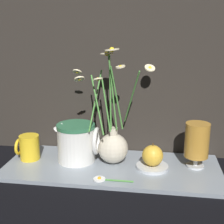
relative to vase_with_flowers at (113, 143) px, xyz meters
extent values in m
plane|color=black|center=(0.00, -0.03, -0.08)|extent=(6.00, 6.00, 0.00)
cube|color=gray|center=(0.00, -0.03, -0.07)|extent=(0.69, 0.28, 0.01)
sphere|color=beige|center=(0.00, 0.00, -0.02)|extent=(0.10, 0.10, 0.10)
cylinder|color=beige|center=(0.00, 0.00, 0.03)|extent=(0.03, 0.03, 0.03)
cylinder|color=#4C8E3D|center=(0.01, -0.02, 0.15)|extent=(0.04, 0.03, 0.20)
cylinder|color=beige|center=(0.03, -0.03, 0.25)|extent=(0.04, 0.04, 0.01)
sphere|color=yellow|center=(0.03, -0.03, 0.25)|extent=(0.01, 0.01, 0.01)
cylinder|color=#4C8E3D|center=(-0.05, -0.03, 0.13)|extent=(0.06, 0.10, 0.17)
cylinder|color=beige|center=(-0.09, -0.05, 0.22)|extent=(0.04, 0.04, 0.02)
sphere|color=yellow|center=(-0.09, -0.05, 0.22)|extent=(0.01, 0.01, 0.01)
cylinder|color=#4C8E3D|center=(-0.01, 0.00, 0.17)|extent=(0.01, 0.03, 0.24)
cylinder|color=beige|center=(-0.02, -0.01, 0.29)|extent=(0.05, 0.05, 0.01)
sphere|color=yellow|center=(-0.02, -0.01, 0.29)|extent=(0.01, 0.01, 0.01)
cylinder|color=#4C8E3D|center=(-0.06, 0.01, 0.14)|extent=(0.02, 0.12, 0.18)
cylinder|color=beige|center=(-0.12, 0.02, 0.23)|extent=(0.03, 0.03, 0.02)
sphere|color=yellow|center=(-0.12, 0.02, 0.23)|extent=(0.01, 0.01, 0.01)
cylinder|color=#4C8E3D|center=(-0.02, -0.02, 0.13)|extent=(0.04, 0.05, 0.16)
cylinder|color=beige|center=(-0.04, -0.03, 0.21)|extent=(0.04, 0.04, 0.01)
sphere|color=yellow|center=(-0.04, -0.03, 0.21)|extent=(0.01, 0.01, 0.01)
cylinder|color=#4C8E3D|center=(0.00, -0.01, 0.18)|extent=(0.03, 0.01, 0.25)
cylinder|color=beige|center=(0.00, -0.03, 0.30)|extent=(0.05, 0.05, 0.01)
sphere|color=yellow|center=(0.00, -0.03, 0.30)|extent=(0.02, 0.02, 0.02)
cylinder|color=#4C8E3D|center=(0.05, 0.03, 0.14)|extent=(0.06, 0.11, 0.19)
cylinder|color=beige|center=(0.11, 0.05, 0.24)|extent=(0.04, 0.04, 0.02)
sphere|color=yellow|center=(0.11, 0.05, 0.24)|extent=(0.01, 0.01, 0.01)
cylinder|color=yellow|center=(-0.28, -0.01, -0.03)|extent=(0.07, 0.07, 0.08)
torus|color=yellow|center=(-0.32, -0.01, -0.03)|extent=(0.01, 0.06, 0.06)
cylinder|color=white|center=(-0.12, 0.00, -0.01)|extent=(0.12, 0.12, 0.13)
cylinder|color=#33724C|center=(-0.12, 0.00, 0.05)|extent=(0.13, 0.13, 0.01)
torus|color=white|center=(-0.05, 0.00, 0.01)|extent=(0.01, 0.09, 0.09)
cone|color=white|center=(-0.18, 0.00, 0.05)|extent=(0.04, 0.03, 0.04)
cylinder|color=silver|center=(0.26, 0.01, -0.07)|extent=(0.06, 0.06, 0.01)
cylinder|color=silver|center=(0.26, 0.01, -0.05)|extent=(0.01, 0.01, 0.03)
cylinder|color=#B77F2D|center=(0.26, 0.01, 0.02)|extent=(0.08, 0.08, 0.11)
cylinder|color=silver|center=(0.13, -0.03, -0.06)|extent=(0.10, 0.10, 0.01)
sphere|color=gold|center=(0.13, -0.03, -0.03)|extent=(0.07, 0.07, 0.07)
cylinder|color=#4C3819|center=(0.13, -0.03, 0.01)|extent=(0.00, 0.00, 0.01)
cylinder|color=#4C8E3D|center=(0.03, -0.13, -0.07)|extent=(0.10, 0.01, 0.01)
cylinder|color=white|center=(-0.02, -0.13, -0.07)|extent=(0.04, 0.04, 0.00)
sphere|color=gold|center=(-0.02, -0.13, -0.06)|extent=(0.01, 0.01, 0.01)
camera|label=1|loc=(0.14, -0.94, 0.36)|focal=50.00mm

